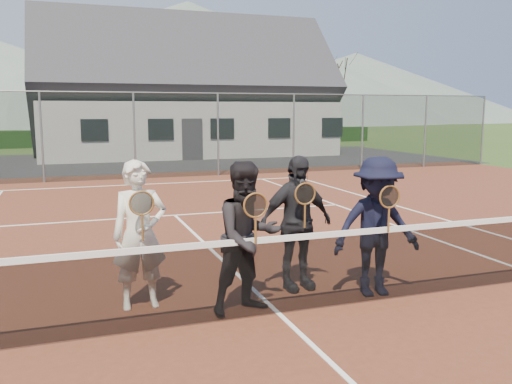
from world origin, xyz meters
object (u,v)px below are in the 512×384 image
(clubhouse, at_px, (184,81))
(player_a, at_px, (140,235))
(player_d, at_px, (376,227))
(player_c, at_px, (296,223))
(player_b, at_px, (248,238))
(tennis_net, at_px, (279,271))

(clubhouse, height_order, player_a, clubhouse)
(player_d, bearing_deg, player_a, 169.46)
(player_a, distance_m, player_c, 2.05)
(clubhouse, xyz_separation_m, player_b, (-4.31, -23.78, -3.07))
(clubhouse, xyz_separation_m, player_d, (-2.56, -23.77, -3.07))
(clubhouse, distance_m, player_c, 23.65)
(tennis_net, xyz_separation_m, player_a, (-1.49, 0.78, 0.38))
(player_a, xyz_separation_m, player_c, (2.05, 0.02, -0.00))
(player_b, bearing_deg, clubhouse, 79.73)
(player_b, distance_m, player_d, 1.75)
(player_c, distance_m, player_d, 1.04)
(tennis_net, height_order, player_c, player_c)
(player_b, xyz_separation_m, player_c, (0.87, 0.58, 0.00))
(player_a, bearing_deg, tennis_net, -27.55)
(clubhouse, bearing_deg, player_a, -103.31)
(clubhouse, bearing_deg, player_b, -100.27)
(player_a, relative_size, player_d, 1.00)
(tennis_net, distance_m, player_d, 1.51)
(player_a, height_order, player_c, same)
(player_c, bearing_deg, player_d, -32.79)
(player_b, bearing_deg, tennis_net, -34.79)
(player_b, xyz_separation_m, player_d, (1.75, 0.02, -0.00))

